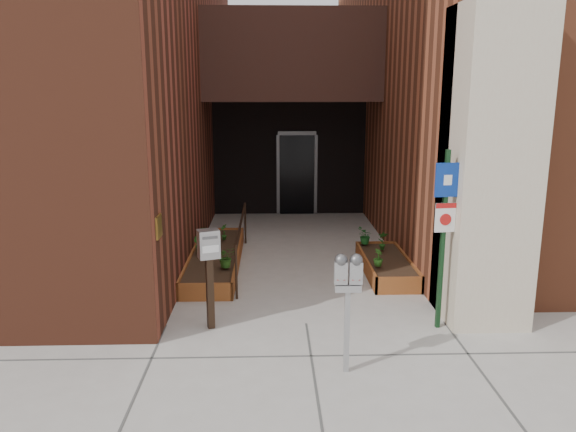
{
  "coord_description": "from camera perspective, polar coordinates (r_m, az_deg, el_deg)",
  "views": [
    {
      "loc": [
        -0.49,
        -7.48,
        3.3
      ],
      "look_at": [
        -0.2,
        1.8,
        1.18
      ],
      "focal_mm": 35.0,
      "sensor_mm": 36.0,
      "label": 1
    }
  ],
  "objects": [
    {
      "name": "planter_left",
      "position": [
        10.72,
        -7.38,
        -4.42
      ],
      "size": [
        0.9,
        3.6,
        0.3
      ],
      "color": "brown",
      "rests_on": "ground"
    },
    {
      "name": "shrub_right_c",
      "position": [
        11.11,
        7.83,
        -2.01
      ],
      "size": [
        0.41,
        0.41,
        0.33
      ],
      "primitive_type": "imported",
      "rotation": [
        0.0,
        0.0,
        4.15
      ],
      "color": "#19581F",
      "rests_on": "planter_right"
    },
    {
      "name": "sign_post",
      "position": [
        7.86,
        15.6,
        -0.51
      ],
      "size": [
        0.34,
        0.1,
        2.51
      ],
      "color": "#123319",
      "rests_on": "ground"
    },
    {
      "name": "shrub_left_d",
      "position": [
        11.41,
        -6.55,
        -1.62
      ],
      "size": [
        0.22,
        0.22,
        0.32
      ],
      "primitive_type": "imported",
      "rotation": [
        0.0,
        0.0,
        5.13
      ],
      "color": "#225C1A",
      "rests_on": "planter_left"
    },
    {
      "name": "shrub_right_a",
      "position": [
        9.8,
        9.16,
        -4.18
      ],
      "size": [
        0.24,
        0.24,
        0.3
      ],
      "primitive_type": "imported",
      "rotation": [
        0.0,
        0.0,
        0.94
      ],
      "color": "#29631C",
      "rests_on": "planter_right"
    },
    {
      "name": "architecture",
      "position": [
        14.48,
        -0.57,
        19.55
      ],
      "size": [
        20.0,
        14.6,
        10.0
      ],
      "color": "brown",
      "rests_on": "ground"
    },
    {
      "name": "handrail",
      "position": [
        10.46,
        -4.78,
        -1.28
      ],
      "size": [
        0.04,
        3.34,
        0.9
      ],
      "color": "black",
      "rests_on": "ground"
    },
    {
      "name": "shrub_left_b",
      "position": [
        10.57,
        -9.1,
        -2.87
      ],
      "size": [
        0.25,
        0.25,
        0.32
      ],
      "primitive_type": "imported",
      "rotation": [
        0.0,
        0.0,
        2.47
      ],
      "color": "#20611B",
      "rests_on": "planter_left"
    },
    {
      "name": "shrub_right_b",
      "position": [
        10.78,
        9.61,
        -2.47
      ],
      "size": [
        0.2,
        0.2,
        0.36
      ],
      "primitive_type": "imported",
      "rotation": [
        0.0,
        0.0,
        3.09
      ],
      "color": "#1F5618",
      "rests_on": "planter_right"
    },
    {
      "name": "planter_right",
      "position": [
        10.4,
        9.95,
        -5.05
      ],
      "size": [
        0.8,
        2.2,
        0.3
      ],
      "color": "brown",
      "rests_on": "ground"
    },
    {
      "name": "shrub_left_a",
      "position": [
        9.66,
        -6.31,
        -4.17
      ],
      "size": [
        0.43,
        0.43,
        0.36
      ],
      "primitive_type": "imported",
      "rotation": [
        0.0,
        0.0,
        0.43
      ],
      "color": "#275518",
      "rests_on": "planter_left"
    },
    {
      "name": "payment_dropbox",
      "position": [
        7.78,
        -8.03,
        -4.24
      ],
      "size": [
        0.34,
        0.29,
        1.42
      ],
      "color": "black",
      "rests_on": "ground"
    },
    {
      "name": "shrub_left_c",
      "position": [
        11.09,
        -8.64,
        -2.0
      ],
      "size": [
        0.24,
        0.24,
        0.36
      ],
      "primitive_type": "imported",
      "rotation": [
        0.0,
        0.0,
        3.38
      ],
      "color": "#164E19",
      "rests_on": "planter_left"
    },
    {
      "name": "parking_meter",
      "position": [
        6.52,
        6.12,
        -6.61
      ],
      "size": [
        0.33,
        0.15,
        1.46
      ],
      "color": "#9D9EA0",
      "rests_on": "ground"
    },
    {
      "name": "ground",
      "position": [
        8.19,
        1.85,
        -10.88
      ],
      "size": [
        80.0,
        80.0,
        0.0
      ],
      "primitive_type": "plane",
      "color": "#9E9991",
      "rests_on": "ground"
    }
  ]
}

